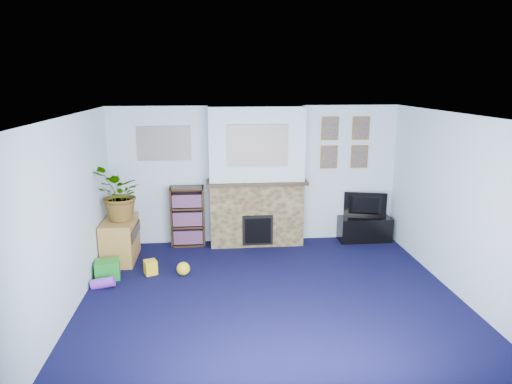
{
  "coord_description": "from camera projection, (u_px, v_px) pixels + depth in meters",
  "views": [
    {
      "loc": [
        -0.73,
        -5.55,
        2.82
      ],
      "look_at": [
        -0.1,
        1.05,
        1.19
      ],
      "focal_mm": 32.0,
      "sensor_mm": 36.0,
      "label": 1
    }
  ],
  "objects": [
    {
      "name": "bookshelf",
      "position": [
        188.0,
        217.0,
        7.91
      ],
      "size": [
        0.58,
        0.28,
        1.05
      ],
      "color": "black",
      "rests_on": "ground"
    },
    {
      "name": "ceiling",
      "position": [
        273.0,
        116.0,
        5.53
      ],
      "size": [
        5.0,
        4.5,
        0.01
      ],
      "primitive_type": "cube",
      "color": "white",
      "rests_on": "wall_back"
    },
    {
      "name": "wall_back",
      "position": [
        255.0,
        175.0,
        7.99
      ],
      "size": [
        5.0,
        0.04,
        2.4
      ],
      "primitive_type": "cube",
      "color": "silver",
      "rests_on": "ground"
    },
    {
      "name": "toy_ball",
      "position": [
        183.0,
        269.0,
        6.76
      ],
      "size": [
        0.2,
        0.2,
        0.2
      ],
      "primitive_type": "sphere",
      "color": "yellow",
      "rests_on": "ground"
    },
    {
      "name": "portrait_bl",
      "position": [
        329.0,
        157.0,
        8.02
      ],
      "size": [
        0.3,
        0.03,
        0.4
      ],
      "primitive_type": "cube",
      "color": "brown",
      "rests_on": "wall_back"
    },
    {
      "name": "toy_block",
      "position": [
        151.0,
        267.0,
        6.79
      ],
      "size": [
        0.23,
        0.23,
        0.21
      ],
      "primitive_type": "cube",
      "rotation": [
        0.0,
        0.0,
        0.39
      ],
      "color": "yellow",
      "rests_on": "ground"
    },
    {
      "name": "wall_front",
      "position": [
        308.0,
        289.0,
        3.64
      ],
      "size": [
        5.0,
        0.04,
        2.4
      ],
      "primitive_type": "cube",
      "color": "silver",
      "rests_on": "ground"
    },
    {
      "name": "wall_right",
      "position": [
        459.0,
        206.0,
        6.04
      ],
      "size": [
        0.04,
        4.5,
        2.4
      ],
      "primitive_type": "cube",
      "color": "silver",
      "rests_on": "ground"
    },
    {
      "name": "chimney_breast",
      "position": [
        256.0,
        178.0,
        7.8
      ],
      "size": [
        1.72,
        0.5,
        2.4
      ],
      "color": "brown",
      "rests_on": "ground"
    },
    {
      "name": "floor",
      "position": [
        271.0,
        297.0,
        6.1
      ],
      "size": [
        5.0,
        4.5,
        0.01
      ],
      "primitive_type": "cube",
      "color": "black",
      "rests_on": "ground"
    },
    {
      "name": "toy_tube",
      "position": [
        103.0,
        283.0,
        6.35
      ],
      "size": [
        0.33,
        0.15,
        0.19
      ],
      "primitive_type": "cylinder",
      "rotation": [
        0.0,
        1.43,
        0.0
      ],
      "color": "purple",
      "rests_on": "ground"
    },
    {
      "name": "collage_left",
      "position": [
        164.0,
        143.0,
        7.69
      ],
      "size": [
        0.9,
        0.03,
        0.58
      ],
      "primitive_type": "cube",
      "color": "gray",
      "rests_on": "wall_back"
    },
    {
      "name": "mantel_can",
      "position": [
        299.0,
        177.0,
        7.81
      ],
      "size": [
        0.06,
        0.06,
        0.12
      ],
      "primitive_type": "cylinder",
      "color": "yellow",
      "rests_on": "chimney_breast"
    },
    {
      "name": "tv_stand",
      "position": [
        364.0,
        228.0,
        8.19
      ],
      "size": [
        0.92,
        0.39,
        0.43
      ],
      "primitive_type": "cube",
      "color": "black",
      "rests_on": "ground"
    },
    {
      "name": "mantel_teddy",
      "position": [
        225.0,
        178.0,
        7.69
      ],
      "size": [
        0.12,
        0.12,
        0.12
      ],
      "primitive_type": "sphere",
      "color": "gray",
      "rests_on": "chimney_breast"
    },
    {
      "name": "green_crate",
      "position": [
        108.0,
        269.0,
        6.63
      ],
      "size": [
        0.38,
        0.33,
        0.27
      ],
      "primitive_type": "cube",
      "rotation": [
        0.0,
        0.0,
        0.16
      ],
      "color": "#198C26",
      "rests_on": "ground"
    },
    {
      "name": "television",
      "position": [
        365.0,
        205.0,
        8.11
      ],
      "size": [
        0.75,
        0.29,
        0.43
      ],
      "primitive_type": "imported",
      "rotation": [
        0.0,
        0.0,
        2.89
      ],
      "color": "black",
      "rests_on": "tv_stand"
    },
    {
      "name": "sideboard",
      "position": [
        120.0,
        239.0,
        7.28
      ],
      "size": [
        0.48,
        0.87,
        0.67
      ],
      "primitive_type": "cube",
      "color": "#A57835",
      "rests_on": "ground"
    },
    {
      "name": "mantel_candle",
      "position": [
        276.0,
        176.0,
        7.77
      ],
      "size": [
        0.05,
        0.05,
        0.16
      ],
      "primitive_type": "cylinder",
      "color": "#B2BFC6",
      "rests_on": "chimney_breast"
    },
    {
      "name": "potted_plant",
      "position": [
        120.0,
        194.0,
        7.06
      ],
      "size": [
        0.76,
        0.85,
        0.85
      ],
      "primitive_type": "imported",
      "rotation": [
        0.0,
        0.0,
        4.57
      ],
      "color": "#26661E",
      "rests_on": "sideboard"
    },
    {
      "name": "wall_left",
      "position": [
        70.0,
        216.0,
        5.59
      ],
      "size": [
        0.04,
        4.5,
        2.4
      ],
      "primitive_type": "cube",
      "color": "silver",
      "rests_on": "ground"
    },
    {
      "name": "collage_main",
      "position": [
        258.0,
        145.0,
        7.45
      ],
      "size": [
        1.0,
        0.03,
        0.68
      ],
      "primitive_type": "cube",
      "color": "gray",
      "rests_on": "chimney_breast"
    },
    {
      "name": "portrait_br",
      "position": [
        359.0,
        157.0,
        8.07
      ],
      "size": [
        0.3,
        0.03,
        0.4
      ],
      "primitive_type": "cube",
      "color": "brown",
      "rests_on": "wall_back"
    },
    {
      "name": "portrait_tl",
      "position": [
        330.0,
        129.0,
        7.9
      ],
      "size": [
        0.3,
        0.03,
        0.4
      ],
      "primitive_type": "cube",
      "color": "brown",
      "rests_on": "wall_back"
    },
    {
      "name": "mantel_clock",
      "position": [
        256.0,
        177.0,
        7.74
      ],
      "size": [
        0.11,
        0.06,
        0.15
      ],
      "primitive_type": "cube",
      "color": "gold",
      "rests_on": "chimney_breast"
    },
    {
      "name": "portrait_tr",
      "position": [
        361.0,
        128.0,
        7.95
      ],
      "size": [
        0.3,
        0.03,
        0.4
      ],
      "primitive_type": "cube",
      "color": "brown",
      "rests_on": "wall_back"
    }
  ]
}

